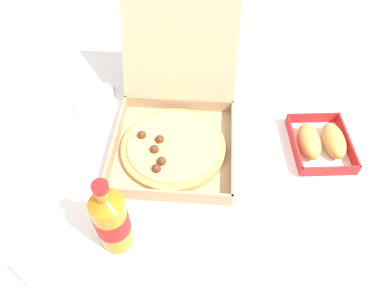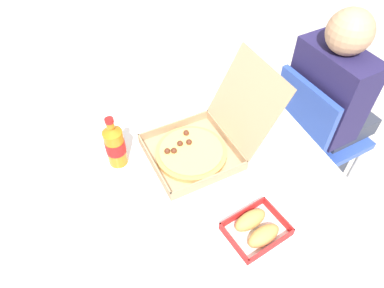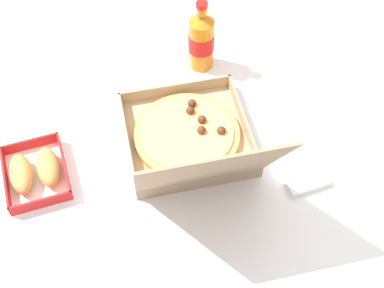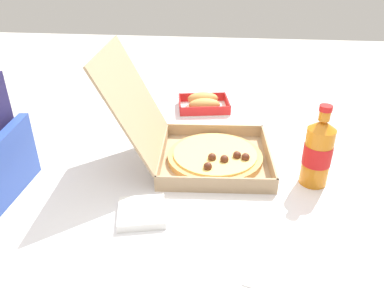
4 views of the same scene
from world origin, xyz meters
name	(u,v)px [view 2 (image 2 of 4)]	position (x,y,z in m)	size (l,w,h in m)	color
ground_plane	(206,244)	(0.00, 0.00, 0.00)	(10.00, 10.00, 0.00)	beige
dining_table	(210,170)	(0.00, 0.00, 0.66)	(1.20, 0.84, 0.74)	white
chair	(312,133)	(-0.13, 0.66, 0.48)	(0.44, 0.44, 0.83)	#2D4CAD
diner_person	(332,99)	(-0.14, 0.71, 0.69)	(0.38, 0.43, 1.15)	#333847
pizza_box_open	(200,144)	(-0.04, -0.03, 0.79)	(0.35, 0.48, 0.33)	tan
bread_side_box	(257,229)	(0.36, -0.01, 0.77)	(0.18, 0.21, 0.06)	white
cola_bottle	(115,145)	(-0.11, -0.34, 0.84)	(0.07, 0.07, 0.22)	orange
paper_menu	(123,109)	(-0.40, -0.24, 0.74)	(0.21, 0.15, 0.00)	white
napkin_pile	(200,102)	(-0.30, 0.09, 0.75)	(0.11, 0.11, 0.02)	white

